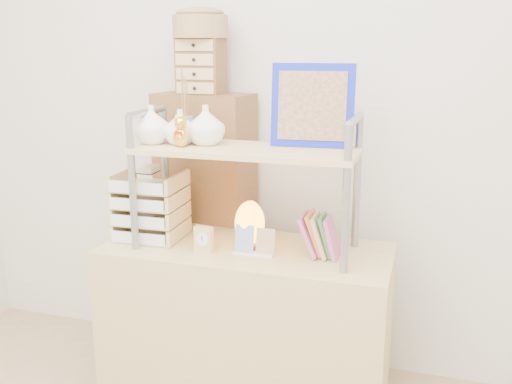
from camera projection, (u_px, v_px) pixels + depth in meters
The scene contains 9 objects.
desk at pixel (246, 329), 2.47m from camera, with size 1.20×0.50×0.75m, color tan.
cabinet at pixel (207, 231), 2.83m from camera, with size 0.45×0.24×1.35m, color brown.
hutch at pixel (226, 143), 2.30m from camera, with size 0.93×0.34×0.75m.
letter_tray at pixel (149, 209), 2.47m from camera, with size 0.27×0.26×0.32m.
salt_lamp at pixel (250, 224), 2.35m from camera, with size 0.13×0.12×0.20m.
desk_clock at pixel (204, 239), 2.31m from camera, with size 0.08×0.04×0.11m.
postcard_stand at pixel (254, 246), 2.29m from camera, with size 0.17×0.05×0.12m.
drawer_chest at pixel (201, 66), 2.61m from camera, with size 0.20×0.16×0.25m.
woven_basket at pixel (200, 27), 2.57m from camera, with size 0.25×0.25×0.10m, color olive.
Camera 1 is at (0.70, -0.93, 1.56)m, focal length 40.00 mm.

